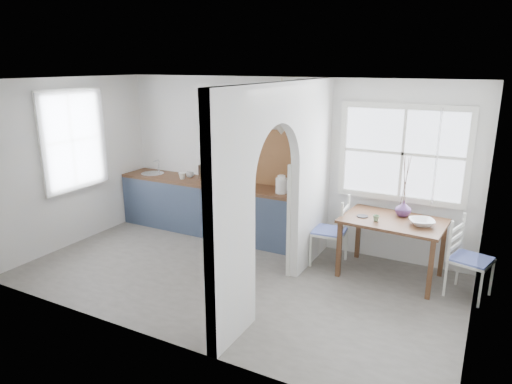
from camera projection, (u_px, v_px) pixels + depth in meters
The scene contains 26 objects.
floor at pixel (233, 277), 6.17m from camera, with size 5.80×3.20×0.01m, color gray.
ceiling at pixel (230, 80), 5.46m from camera, with size 5.80×3.20×0.01m, color silver.
walls at pixel (232, 185), 5.82m from camera, with size 5.81×3.21×2.60m.
partition at pixel (284, 179), 5.51m from camera, with size 0.12×3.20×2.60m.
kitchen_window at pixel (71, 140), 7.01m from camera, with size 0.10×1.16×1.50m, color white, non-canonical shape.
nook_window at pixel (403, 154), 6.25m from camera, with size 1.76×0.10×1.30m, color white, non-canonical shape.
counter at pixel (215, 207), 7.68m from camera, with size 3.50×0.60×0.90m.
sink at pixel (153, 174), 8.13m from camera, with size 0.40×0.40×0.02m, color silver.
backsplash at pixel (272, 158), 7.24m from camera, with size 1.65×0.03×0.90m, color #965D33.
shelf at pixel (270, 117), 6.99m from camera, with size 1.75×0.20×0.21m.
pendant_lamp at pixel (281, 129), 6.57m from camera, with size 0.26×0.26×0.16m, color beige.
utensil_rail at pixel (303, 165), 6.27m from camera, with size 0.02×0.02×0.50m, color silver.
dining_table at pixel (391, 248), 6.11m from camera, with size 1.30×0.87×0.81m, color #4E301C, non-canonical shape.
chair_left at pixel (329, 231), 6.49m from camera, with size 0.46×0.46×1.00m, color silver, non-canonical shape.
chair_right at pixel (471, 259), 5.56m from camera, with size 0.45×0.45×0.99m, color silver, non-canonical shape.
kettle at pixel (281, 184), 6.87m from camera, with size 0.23×0.18×0.28m, color white, non-canonical shape.
mug_a at pixel (182, 176), 7.72m from camera, with size 0.12×0.12×0.11m, color white.
mug_b at pixel (190, 174), 7.85m from camera, with size 0.13×0.13×0.10m, color silver.
knife_block at pixel (204, 172), 7.72m from camera, with size 0.11×0.16×0.25m, color black.
jar at pixel (222, 176), 7.61m from camera, with size 0.10×0.10×0.16m, color #70654E.
towel_magenta at pixel (301, 242), 6.67m from camera, with size 0.02×0.03×0.57m, color #CA3782.
towel_orange at pixel (301, 244), 6.65m from camera, with size 0.02×0.03×0.56m, color #C06B06.
bowl at pixel (422, 222), 5.79m from camera, with size 0.31×0.31×0.08m, color white.
table_cup at pixel (376, 218), 5.94m from camera, with size 0.09×0.09×0.08m, color gray.
plate at pixel (362, 216), 6.12m from camera, with size 0.15×0.15×0.01m, color black.
vase at pixel (403, 208), 6.11m from camera, with size 0.21×0.21×0.22m, color #573369.
Camera 1 is at (2.90, -4.83, 2.80)m, focal length 32.00 mm.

